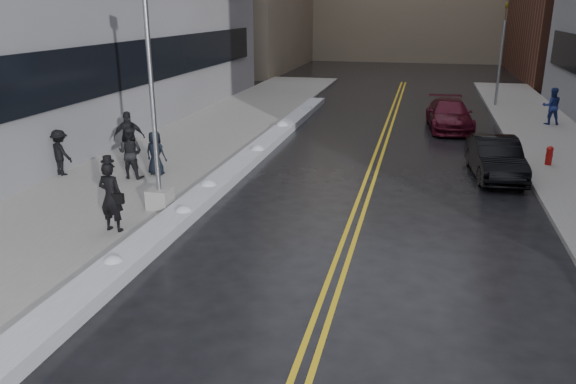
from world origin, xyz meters
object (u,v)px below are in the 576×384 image
Objects in this scene: lamppost at (155,130)px; pedestrian_b at (130,153)px; fire_hydrant at (549,155)px; car_black at (495,158)px; pedestrian_east at (552,106)px; pedestrian_fedora at (111,197)px; pedestrian_c at (155,153)px; traffic_signal at (501,51)px; pedestrian_d at (129,137)px; car_maroon at (449,115)px; pedestrian_e at (60,152)px.

pedestrian_b is at bearing 131.37° from lamppost.
car_black is (-2.15, -1.69, 0.17)m from fire_hydrant.
car_black is (-3.71, -10.04, -0.37)m from pedestrian_east.
pedestrian_fedora reaches higher than pedestrian_b.
fire_hydrant is at bearing -154.12° from pedestrian_c.
pedestrian_fedora is at bearing -117.11° from traffic_signal.
pedestrian_b is at bearing 99.31° from pedestrian_d.
fire_hydrant is 14.79m from pedestrian_c.
pedestrian_b is at bearing -169.10° from car_black.
fire_hydrant is 8.52m from pedestrian_east.
pedestrian_d is at bearing -167.53° from fire_hydrant.
fire_hydrant is at bearing 172.28° from pedestrian_d.
car_black is at bearing -85.59° from car_maroon.
pedestrian_e is (-4.56, 4.35, -0.14)m from pedestrian_fedora.
car_black is at bearing -141.87° from fire_hydrant.
pedestrian_e is 15.64m from car_black.
pedestrian_b is 1.15× the size of pedestrian_c.
traffic_signal reaches higher than car_black.
pedestrian_b is at bearing -154.40° from pedestrian_e.
pedestrian_c reaches higher than car_black.
fire_hydrant is 0.44× the size of pedestrian_e.
pedestrian_c is at bearing -71.08° from pedestrian_fedora.
traffic_signal is 3.28× the size of pedestrian_b.
traffic_signal is at bearing 78.79° from car_black.
traffic_signal is 26.95m from pedestrian_fedora.
pedestrian_east reaches higher than car_black.
car_black is (11.87, 3.04, -0.22)m from pedestrian_c.
pedestrian_d is 1.07× the size of pedestrian_east.
pedestrian_east is 5.36m from car_maroon.
fire_hydrant is 7.49m from car_maroon.
pedestrian_e is at bearing -162.20° from fire_hydrant.
lamppost is 4.02m from pedestrian_c.
lamppost reaches higher than pedestrian_d.
car_maroon is (-3.50, 6.62, 0.18)m from fire_hydrant.
car_black is at bearing 31.88° from lamppost.
pedestrian_d is at bearing -60.12° from pedestrian_fedora.
traffic_signal is 16.00m from car_black.
pedestrian_b is 2.10m from pedestrian_d.
pedestrian_b is 0.91× the size of pedestrian_d.
pedestrian_east is (13.86, 16.36, -1.44)m from lamppost.
pedestrian_east is at bearing 49.72° from lamppost.
traffic_signal reaches higher than pedestrian_b.
car_black is at bearing 64.99° from pedestrian_east.
pedestrian_c is 3.39m from pedestrian_e.
lamppost is at bearing 174.10° from pedestrian_e.
pedestrian_c is at bearing -170.84° from car_black.
pedestrian_b reaches higher than car_maroon.
lamppost reaches higher than car_maroon.
pedestrian_c reaches higher than car_maroon.
car_maroon is (-5.06, -1.74, -0.36)m from pedestrian_east.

